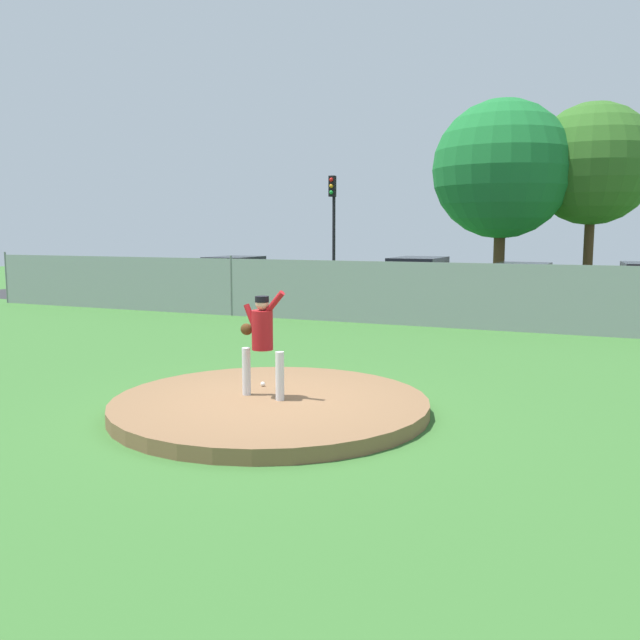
{
  "coord_description": "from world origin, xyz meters",
  "views": [
    {
      "loc": [
        4.62,
        -8.74,
        2.71
      ],
      "look_at": [
        -0.26,
        2.48,
        1.1
      ],
      "focal_mm": 37.54,
      "sensor_mm": 36.0,
      "label": 1
    }
  ],
  "objects_px": {
    "parked_car_silver": "(235,279)",
    "parked_car_charcoal": "(418,284)",
    "traffic_light_near": "(333,214)",
    "baseball": "(263,384)",
    "pitcher_youth": "(262,336)",
    "parked_car_burgundy": "(521,289)",
    "traffic_cone_orange": "(304,304)"
  },
  "relations": [
    {
      "from": "pitcher_youth",
      "to": "traffic_cone_orange",
      "type": "relative_size",
      "value": 2.99
    },
    {
      "from": "parked_car_burgundy",
      "to": "parked_car_charcoal",
      "type": "bearing_deg",
      "value": -176.6
    },
    {
      "from": "baseball",
      "to": "parked_car_charcoal",
      "type": "bearing_deg",
      "value": 94.8
    },
    {
      "from": "pitcher_youth",
      "to": "traffic_cone_orange",
      "type": "height_order",
      "value": "pitcher_youth"
    },
    {
      "from": "baseball",
      "to": "traffic_cone_orange",
      "type": "distance_m",
      "value": 12.28
    },
    {
      "from": "pitcher_youth",
      "to": "traffic_light_near",
      "type": "relative_size",
      "value": 0.32
    },
    {
      "from": "pitcher_youth",
      "to": "parked_car_charcoal",
      "type": "relative_size",
      "value": 0.35
    },
    {
      "from": "parked_car_burgundy",
      "to": "parked_car_charcoal",
      "type": "distance_m",
      "value": 3.52
    },
    {
      "from": "parked_car_charcoal",
      "to": "traffic_cone_orange",
      "type": "height_order",
      "value": "parked_car_charcoal"
    },
    {
      "from": "parked_car_silver",
      "to": "traffic_cone_orange",
      "type": "distance_m",
      "value": 5.35
    },
    {
      "from": "pitcher_youth",
      "to": "traffic_cone_orange",
      "type": "distance_m",
      "value": 13.04
    },
    {
      "from": "baseball",
      "to": "traffic_light_near",
      "type": "relative_size",
      "value": 0.01
    },
    {
      "from": "parked_car_burgundy",
      "to": "parked_car_charcoal",
      "type": "xyz_separation_m",
      "value": [
        -3.51,
        -0.21,
        0.07
      ]
    },
    {
      "from": "parked_car_silver",
      "to": "parked_car_burgundy",
      "type": "xyz_separation_m",
      "value": [
        11.37,
        -0.34,
        -0.01
      ]
    },
    {
      "from": "pitcher_youth",
      "to": "baseball",
      "type": "xyz_separation_m",
      "value": [
        -0.34,
        0.65,
        -0.91
      ]
    },
    {
      "from": "parked_car_burgundy",
      "to": "traffic_light_near",
      "type": "distance_m",
      "value": 9.96
    },
    {
      "from": "traffic_cone_orange",
      "to": "traffic_light_near",
      "type": "relative_size",
      "value": 0.11
    },
    {
      "from": "pitcher_youth",
      "to": "parked_car_burgundy",
      "type": "height_order",
      "value": "pitcher_youth"
    },
    {
      "from": "baseball",
      "to": "parked_car_charcoal",
      "type": "height_order",
      "value": "parked_car_charcoal"
    },
    {
      "from": "traffic_light_near",
      "to": "parked_car_burgundy",
      "type": "bearing_deg",
      "value": -26.1
    },
    {
      "from": "parked_car_silver",
      "to": "traffic_light_near",
      "type": "bearing_deg",
      "value": 54.47
    },
    {
      "from": "parked_car_silver",
      "to": "traffic_light_near",
      "type": "relative_size",
      "value": 0.85
    },
    {
      "from": "traffic_cone_orange",
      "to": "traffic_light_near",
      "type": "bearing_deg",
      "value": 104.23
    },
    {
      "from": "parked_car_silver",
      "to": "parked_car_charcoal",
      "type": "height_order",
      "value": "parked_car_charcoal"
    },
    {
      "from": "baseball",
      "to": "traffic_light_near",
      "type": "bearing_deg",
      "value": 108.99
    },
    {
      "from": "traffic_light_near",
      "to": "pitcher_youth",
      "type": "bearing_deg",
      "value": -70.69
    },
    {
      "from": "traffic_light_near",
      "to": "baseball",
      "type": "bearing_deg",
      "value": -71.01
    },
    {
      "from": "traffic_light_near",
      "to": "parked_car_charcoal",
      "type": "bearing_deg",
      "value": -40.97
    },
    {
      "from": "baseball",
      "to": "parked_car_burgundy",
      "type": "distance_m",
      "value": 14.16
    },
    {
      "from": "traffic_cone_orange",
      "to": "traffic_light_near",
      "type": "distance_m",
      "value": 7.68
    },
    {
      "from": "parked_car_charcoal",
      "to": "traffic_light_near",
      "type": "bearing_deg",
      "value": 139.03
    },
    {
      "from": "pitcher_youth",
      "to": "parked_car_charcoal",
      "type": "bearing_deg",
      "value": 95.94
    }
  ]
}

